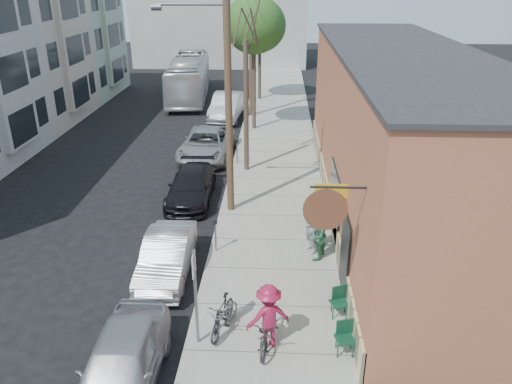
{
  "coord_description": "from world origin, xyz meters",
  "views": [
    {
      "loc": [
        4.4,
        -14.15,
        9.16
      ],
      "look_at": [
        3.56,
        3.25,
        1.5
      ],
      "focal_mm": 35.0,
      "sensor_mm": 36.0,
      "label": 1
    }
  ],
  "objects_px": {
    "sign_post": "(195,289)",
    "tree_bare": "(246,107)",
    "patio_chair_a": "(339,303)",
    "parked_bike_a": "(223,315)",
    "car_3": "(206,144)",
    "car_2": "(191,186)",
    "car_4": "(227,106)",
    "tree_leafy_mid": "(254,25)",
    "parked_bike_b": "(224,318)",
    "car_1": "(167,256)",
    "bus": "(189,78)",
    "patron_green": "(317,236)",
    "patron_grey": "(312,227)",
    "tree_leafy_far": "(260,26)",
    "car_0": "(122,364)",
    "utility_pole_near": "(227,82)",
    "parking_meter_near": "(215,230)",
    "parking_meter_far": "(237,147)",
    "patio_chair_b": "(345,339)",
    "cyclist": "(268,316)"
  },
  "relations": [
    {
      "from": "sign_post",
      "to": "tree_bare",
      "type": "bearing_deg",
      "value": 87.99
    },
    {
      "from": "patio_chair_a",
      "to": "parked_bike_a",
      "type": "relative_size",
      "value": 0.52
    },
    {
      "from": "tree_bare",
      "to": "car_3",
      "type": "bearing_deg",
      "value": 138.13
    },
    {
      "from": "car_2",
      "to": "car_4",
      "type": "bearing_deg",
      "value": 88.38
    },
    {
      "from": "tree_bare",
      "to": "patio_chair_a",
      "type": "distance_m",
      "value": 12.32
    },
    {
      "from": "tree_leafy_mid",
      "to": "parked_bike_b",
      "type": "height_order",
      "value": "tree_leafy_mid"
    },
    {
      "from": "car_1",
      "to": "bus",
      "type": "bearing_deg",
      "value": 96.75
    },
    {
      "from": "patron_green",
      "to": "patron_grey",
      "type": "bearing_deg",
      "value": -138.79
    },
    {
      "from": "car_4",
      "to": "sign_post",
      "type": "bearing_deg",
      "value": -82.2
    },
    {
      "from": "car_2",
      "to": "car_3",
      "type": "bearing_deg",
      "value": 90.36
    },
    {
      "from": "tree_bare",
      "to": "parked_bike_a",
      "type": "height_order",
      "value": "tree_bare"
    },
    {
      "from": "patron_green",
      "to": "parked_bike_b",
      "type": "distance_m",
      "value": 4.82
    },
    {
      "from": "tree_leafy_far",
      "to": "car_4",
      "type": "relative_size",
      "value": 1.44
    },
    {
      "from": "parked_bike_b",
      "to": "tree_bare",
      "type": "bearing_deg",
      "value": 111.31
    },
    {
      "from": "car_0",
      "to": "sign_post",
      "type": "bearing_deg",
      "value": 44.0
    },
    {
      "from": "utility_pole_near",
      "to": "car_4",
      "type": "relative_size",
      "value": 1.94
    },
    {
      "from": "car_1",
      "to": "parked_bike_b",
      "type": "bearing_deg",
      "value": -54.33
    },
    {
      "from": "parked_bike_b",
      "to": "car_0",
      "type": "relative_size",
      "value": 0.37
    },
    {
      "from": "patron_grey",
      "to": "car_3",
      "type": "distance_m",
      "value": 11.26
    },
    {
      "from": "parking_meter_near",
      "to": "car_4",
      "type": "xyz_separation_m",
      "value": [
        -1.45,
        18.06,
        -0.13
      ]
    },
    {
      "from": "parking_meter_far",
      "to": "utility_pole_near",
      "type": "relative_size",
      "value": 0.12
    },
    {
      "from": "patio_chair_b",
      "to": "patron_grey",
      "type": "relative_size",
      "value": 0.45
    },
    {
      "from": "car_2",
      "to": "car_0",
      "type": "bearing_deg",
      "value": -89.84
    },
    {
      "from": "patio_chair_a",
      "to": "cyclist",
      "type": "relative_size",
      "value": 0.48
    },
    {
      "from": "cyclist",
      "to": "parked_bike_a",
      "type": "relative_size",
      "value": 1.07
    },
    {
      "from": "car_4",
      "to": "patron_green",
      "type": "bearing_deg",
      "value": -71.05
    },
    {
      "from": "car_3",
      "to": "car_4",
      "type": "height_order",
      "value": "car_4"
    },
    {
      "from": "parked_bike_a",
      "to": "car_0",
      "type": "relative_size",
      "value": 0.39
    },
    {
      "from": "patron_grey",
      "to": "car_2",
      "type": "relative_size",
      "value": 0.43
    },
    {
      "from": "patio_chair_a",
      "to": "patron_grey",
      "type": "height_order",
      "value": "patron_grey"
    },
    {
      "from": "patio_chair_b",
      "to": "parking_meter_far",
      "type": "bearing_deg",
      "value": 91.53
    },
    {
      "from": "car_0",
      "to": "car_4",
      "type": "xyz_separation_m",
      "value": [
        0.0,
        24.37,
        0.11
      ]
    },
    {
      "from": "utility_pole_near",
      "to": "car_3",
      "type": "height_order",
      "value": "utility_pole_near"
    },
    {
      "from": "sign_post",
      "to": "cyclist",
      "type": "xyz_separation_m",
      "value": [
        1.86,
        -0.02,
        -0.77
      ]
    },
    {
      "from": "patron_grey",
      "to": "parked_bike_a",
      "type": "relative_size",
      "value": 1.15
    },
    {
      "from": "patron_green",
      "to": "parking_meter_near",
      "type": "bearing_deg",
      "value": -74.59
    },
    {
      "from": "patio_chair_b",
      "to": "bus",
      "type": "bearing_deg",
      "value": 92.99
    },
    {
      "from": "patron_green",
      "to": "car_3",
      "type": "xyz_separation_m",
      "value": [
        -5.24,
        10.46,
        -0.27
      ]
    },
    {
      "from": "patio_chair_a",
      "to": "patio_chair_b",
      "type": "distance_m",
      "value": 1.53
    },
    {
      "from": "car_3",
      "to": "patron_grey",
      "type": "bearing_deg",
      "value": -60.7
    },
    {
      "from": "sign_post",
      "to": "tree_leafy_far",
      "type": "relative_size",
      "value": 0.38
    },
    {
      "from": "parked_bike_a",
      "to": "sign_post",
      "type": "bearing_deg",
      "value": -127.3
    },
    {
      "from": "car_1",
      "to": "cyclist",
      "type": "bearing_deg",
      "value": -46.58
    },
    {
      "from": "utility_pole_near",
      "to": "bus",
      "type": "distance_m",
      "value": 21.65
    },
    {
      "from": "patron_green",
      "to": "car_0",
      "type": "distance_m",
      "value": 7.76
    },
    {
      "from": "patron_green",
      "to": "car_2",
      "type": "bearing_deg",
      "value": -112.77
    },
    {
      "from": "parked_bike_b",
      "to": "tree_leafy_mid",
      "type": "bearing_deg",
      "value": 110.96
    },
    {
      "from": "sign_post",
      "to": "patio_chair_a",
      "type": "distance_m",
      "value": 4.25
    },
    {
      "from": "car_1",
      "to": "car_2",
      "type": "relative_size",
      "value": 0.92
    },
    {
      "from": "tree_bare",
      "to": "cyclist",
      "type": "distance_m",
      "value": 13.12
    }
  ]
}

